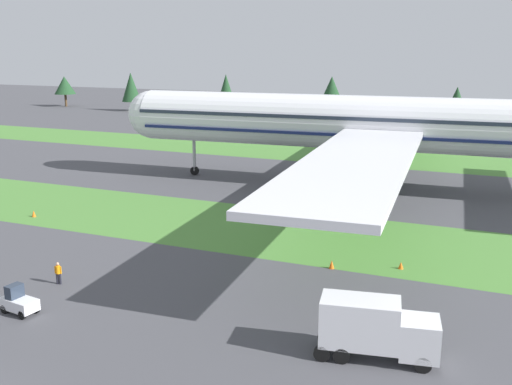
# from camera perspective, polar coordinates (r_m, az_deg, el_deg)

# --- Properties ---
(grass_strip_near) EXTENTS (320.00, 15.51, 0.01)m
(grass_strip_near) POSITION_cam_1_polar(r_m,az_deg,el_deg) (59.53, -2.24, -3.23)
(grass_strip_near) COLOR #4C8438
(grass_strip_near) RESTS_ON ground
(grass_strip_far) EXTENTS (320.00, 15.51, 0.01)m
(grass_strip_far) POSITION_cam_1_polar(r_m,az_deg,el_deg) (99.16, 8.22, 3.59)
(grass_strip_far) COLOR #4C8438
(grass_strip_far) RESTS_ON ground
(airliner) EXTENTS (69.24, 85.08, 23.21)m
(airliner) POSITION_cam_1_polar(r_m,az_deg,el_deg) (75.20, 11.56, 6.60)
(airliner) COLOR white
(airliner) RESTS_ON ground
(baggage_tug) EXTENTS (2.75, 1.64, 1.97)m
(baggage_tug) POSITION_cam_1_polar(r_m,az_deg,el_deg) (43.49, -22.01, -9.78)
(baggage_tug) COLOR silver
(baggage_tug) RESTS_ON ground
(catering_truck) EXTENTS (7.25, 3.46, 3.58)m
(catering_truck) POSITION_cam_1_polar(r_m,az_deg,el_deg) (35.21, 11.52, -12.66)
(catering_truck) COLOR silver
(catering_truck) RESTS_ON ground
(ground_crew_marshaller) EXTENTS (0.55, 0.36, 1.74)m
(ground_crew_marshaller) POSITION_cam_1_polar(r_m,az_deg,el_deg) (47.42, -18.61, -7.33)
(ground_crew_marshaller) COLOR black
(ground_crew_marshaller) RESTS_ON ground
(taxiway_marker_0) EXTENTS (0.44, 0.44, 0.70)m
(taxiway_marker_0) POSITION_cam_1_polar(r_m,az_deg,el_deg) (48.61, 7.34, -6.91)
(taxiway_marker_0) COLOR orange
(taxiway_marker_0) RESTS_ON ground
(taxiway_marker_1) EXTENTS (0.44, 0.44, 0.58)m
(taxiway_marker_1) POSITION_cam_1_polar(r_m,az_deg,el_deg) (49.59, 13.85, -6.86)
(taxiway_marker_1) COLOR orange
(taxiway_marker_1) RESTS_ON ground
(taxiway_marker_2) EXTENTS (0.44, 0.44, 0.69)m
(taxiway_marker_2) POSITION_cam_1_polar(r_m,az_deg,el_deg) (66.77, -20.72, -1.93)
(taxiway_marker_2) COLOR orange
(taxiway_marker_2) RESTS_ON ground
(distant_tree_line) EXTENTS (203.45, 10.44, 10.65)m
(distant_tree_line) POSITION_cam_1_polar(r_m,az_deg,el_deg) (147.12, 10.15, 9.36)
(distant_tree_line) COLOR #4C3823
(distant_tree_line) RESTS_ON ground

